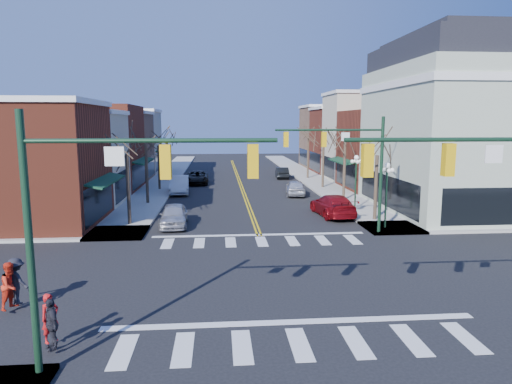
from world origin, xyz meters
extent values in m
plane|color=black|center=(0.00, 0.00, 0.00)|extent=(160.00, 160.00, 0.00)
cube|color=#9E9B93|center=(-8.75, 20.00, 0.07)|extent=(3.50, 70.00, 0.15)
cube|color=#9E9B93|center=(8.75, 20.00, 0.07)|extent=(3.50, 70.00, 0.15)
cube|color=maroon|center=(-15.50, 11.75, 4.00)|extent=(10.00, 8.50, 8.00)
cube|color=#BCB49B|center=(-15.50, 19.50, 3.75)|extent=(10.00, 7.00, 7.50)
cube|color=maroon|center=(-15.50, 27.50, 4.25)|extent=(10.00, 9.00, 8.50)
cube|color=#8B664C|center=(-15.50, 35.75, 3.90)|extent=(10.00, 7.50, 7.80)
cube|color=#BCB49B|center=(-15.50, 43.50, 4.10)|extent=(10.00, 8.00, 8.20)
cube|color=maroon|center=(15.50, 25.75, 4.00)|extent=(10.00, 8.50, 8.00)
cube|color=#BCB49B|center=(15.50, 33.50, 5.00)|extent=(10.00, 7.00, 10.00)
cube|color=maroon|center=(15.50, 41.00, 4.25)|extent=(10.00, 8.00, 8.50)
cube|color=#8B664C|center=(15.50, 49.00, 4.50)|extent=(10.00, 8.00, 9.00)
cube|color=#ADB9A0|center=(16.50, 14.50, 5.50)|extent=(12.00, 14.00, 11.00)
cube|color=white|center=(16.50, 14.50, 9.60)|extent=(12.25, 14.25, 0.50)
cube|color=black|center=(16.50, 14.50, 11.90)|extent=(11.40, 13.40, 1.80)
cube|color=black|center=(16.50, 14.50, 13.00)|extent=(9.80, 11.80, 0.60)
cylinder|color=#14331E|center=(-7.40, -7.40, 3.60)|extent=(0.20, 0.20, 7.20)
cylinder|color=#14331E|center=(-4.15, -7.40, 6.40)|extent=(6.50, 0.12, 0.12)
cube|color=gold|center=(-3.83, -7.40, 5.85)|extent=(0.28, 0.28, 0.90)
cube|color=gold|center=(-1.55, -7.40, 5.85)|extent=(0.28, 0.28, 0.90)
cylinder|color=#14331E|center=(4.15, -7.40, 6.40)|extent=(6.50, 0.12, 0.12)
cube|color=gold|center=(3.83, -7.40, 5.85)|extent=(0.28, 0.28, 0.90)
cube|color=gold|center=(1.55, -7.40, 5.85)|extent=(0.28, 0.28, 0.90)
cylinder|color=#14331E|center=(7.40, 7.40, 3.60)|extent=(0.20, 0.20, 7.20)
cylinder|color=#14331E|center=(4.15, 7.40, 6.40)|extent=(6.50, 0.12, 0.12)
cube|color=gold|center=(3.83, 7.40, 5.85)|extent=(0.28, 0.28, 0.90)
cube|color=gold|center=(1.55, 7.40, 5.85)|extent=(0.28, 0.28, 0.90)
cylinder|color=#14331E|center=(8.20, 8.50, 2.00)|extent=(0.12, 0.12, 4.00)
sphere|color=white|center=(8.20, 8.50, 4.15)|extent=(0.36, 0.36, 0.36)
cylinder|color=#14331E|center=(8.20, 15.00, 2.00)|extent=(0.12, 0.12, 4.00)
sphere|color=white|center=(8.20, 15.00, 4.15)|extent=(0.36, 0.36, 0.36)
cylinder|color=#382B21|center=(-8.40, 11.00, 2.38)|extent=(0.24, 0.24, 4.76)
cylinder|color=#382B21|center=(-8.40, 19.00, 2.52)|extent=(0.24, 0.24, 5.04)
cylinder|color=#382B21|center=(-8.40, 27.00, 2.27)|extent=(0.24, 0.24, 4.55)
cylinder|color=#382B21|center=(-8.40, 35.00, 2.45)|extent=(0.24, 0.24, 4.90)
cylinder|color=#382B21|center=(8.40, 11.00, 2.31)|extent=(0.24, 0.24, 4.62)
cylinder|color=#382B21|center=(8.40, 19.00, 2.59)|extent=(0.24, 0.24, 5.18)
cylinder|color=#382B21|center=(8.40, 27.00, 2.42)|extent=(0.24, 0.24, 4.83)
cylinder|color=#382B21|center=(8.40, 35.00, 2.48)|extent=(0.24, 0.24, 4.97)
imported|color=#B8B8BD|center=(-5.44, 10.59, 0.75)|extent=(1.92, 4.44, 1.49)
imported|color=silver|center=(-6.23, 24.68, 0.85)|extent=(2.11, 5.24, 1.69)
imported|color=black|center=(-4.80, 31.52, 0.72)|extent=(2.43, 5.20, 1.44)
imported|color=maroon|center=(5.92, 13.03, 0.80)|extent=(2.68, 5.66, 1.60)
imported|color=silver|center=(4.80, 22.71, 0.74)|extent=(2.24, 4.50, 1.47)
imported|color=black|center=(5.38, 35.94, 0.68)|extent=(1.67, 4.20, 1.36)
imported|color=red|center=(-7.67, -5.66, 0.92)|extent=(0.64, 0.67, 1.54)
imported|color=red|center=(-10.00, -2.91, 1.02)|extent=(0.94, 1.03, 1.74)
imported|color=#212129|center=(-7.47, -6.13, 0.94)|extent=(0.82, 0.99, 1.58)
imported|color=black|center=(-10.00, -2.49, 1.03)|extent=(1.31, 1.08, 1.76)
camera|label=1|loc=(-2.47, -19.39, 6.88)|focal=32.00mm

